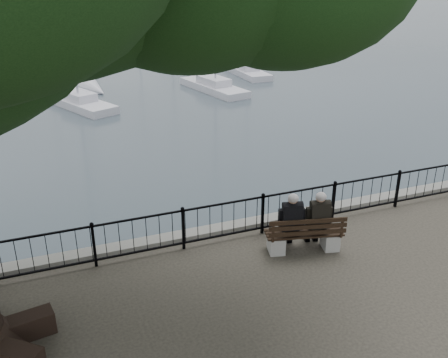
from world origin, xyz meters
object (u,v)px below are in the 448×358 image
person_left (290,223)px  person_right (317,222)px  lion_monument (79,15)px  bench (304,238)px

person_left → person_right: size_ratio=1.00×
person_left → lion_monument: size_ratio=0.17×
person_left → lion_monument: 48.36m
bench → person_left: size_ratio=1.25×
bench → person_right: bearing=4.7°
person_left → person_right: 0.63m
bench → lion_monument: (0.46, 48.53, 0.80)m
person_left → lion_monument: lion_monument is taller
bench → lion_monument: size_ratio=0.22×
person_right → lion_monument: 48.50m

